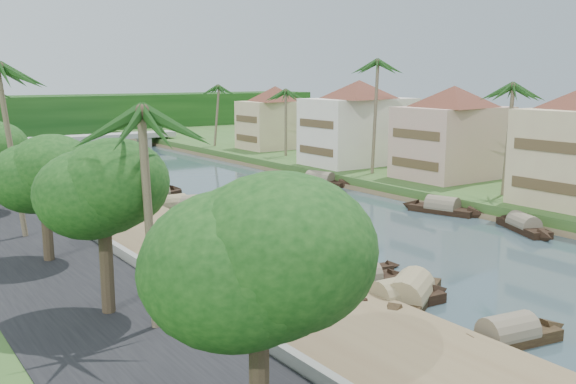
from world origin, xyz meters
TOP-DOWN VIEW (x-y plane):
  - ground at (0.00, 0.00)m, footprint 220.00×220.00m
  - left_bank at (-16.00, 20.00)m, footprint 10.00×180.00m
  - right_bank at (19.00, 20.00)m, footprint 16.00×180.00m
  - retaining_wall at (-20.20, 20.00)m, footprint 0.40×180.00m
  - treeline at (0.00, 100.00)m, footprint 120.00×14.00m
  - bridge at (0.00, 72.00)m, footprint 28.00×4.00m
  - building_mid at (19.99, 14.00)m, footprint 14.11×14.11m
  - building_far at (18.99, 28.00)m, footprint 15.59×15.59m
  - building_distant at (19.99, 48.00)m, footprint 12.62×12.62m
  - sampan_0 at (-9.38, -15.18)m, footprint 7.41×2.67m
  - sampan_1 at (-10.07, -8.82)m, footprint 7.50×2.27m
  - sampan_2 at (-9.29, -8.90)m, footprint 9.07×6.47m
  - sampan_3 at (-9.64, -5.28)m, footprint 6.99×2.82m
  - sampan_4 at (-9.57, 1.33)m, footprint 7.45×2.70m
  - sampan_5 at (-8.98, 5.88)m, footprint 7.33×3.37m
  - sampan_6 at (-9.64, 6.24)m, footprint 8.00×5.47m
  - sampan_7 at (-9.01, 10.40)m, footprint 7.46×3.63m
  - sampan_8 at (-9.13, 10.00)m, footprint 8.23×2.36m
  - sampan_9 at (-7.95, 19.75)m, footprint 7.25×3.65m
  - sampan_10 at (-9.60, 20.26)m, footprint 7.47×1.89m
  - sampan_11 at (-8.81, 26.57)m, footprint 8.82×5.07m
  - sampan_12 at (-9.71, 29.58)m, footprint 7.62×1.88m
  - sampan_13 at (-9.84, 29.59)m, footprint 6.94×4.19m
  - sampan_14 at (9.75, -2.40)m, footprint 4.60×7.78m
  - sampan_15 at (9.69, 5.82)m, footprint 4.05×8.19m
  - sampan_16 at (9.87, 23.79)m, footprint 4.32×9.02m
  - canoe_1 at (-7.55, -3.26)m, footprint 5.59×1.84m
  - canoe_2 at (-6.73, 18.27)m, footprint 5.98×3.19m
  - palm_1 at (16.00, 4.22)m, footprint 3.20×3.20m
  - palm_2 at (15.00, 20.82)m, footprint 3.20×3.20m
  - palm_3 at (16.00, 39.43)m, footprint 3.20×3.20m
  - palm_4 at (-23.00, -7.44)m, footprint 3.20×3.20m
  - palm_5 at (-24.00, 12.22)m, footprint 3.20×3.20m
  - palm_7 at (14.00, 55.66)m, footprint 3.20×3.20m
  - tree_0 at (-24.00, -17.42)m, footprint 5.43×5.43m
  - tree_1 at (-24.00, -4.58)m, footprint 4.86×4.86m
  - tree_2 at (-24.00, 5.56)m, footprint 4.92×4.92m
  - tree_6 at (24.00, 31.29)m, footprint 4.78×4.78m
  - person_near at (-13.18, -1.79)m, footprint 0.63×0.53m
  - person_far at (-16.02, 13.68)m, footprint 1.02×0.95m

SIDE VIEW (x-z plane):
  - ground at x=0.00m, z-range 0.00..0.00m
  - canoe_1 at x=-7.55m, z-range -0.35..0.55m
  - canoe_2 at x=-6.73m, z-range -0.34..0.54m
  - left_bank at x=-16.00m, z-range 0.00..0.80m
  - sampan_12 at x=-9.71m, z-range -0.52..1.33m
  - sampan_9 at x=-7.95m, z-range -0.53..1.34m
  - sampan_3 at x=-9.64m, z-range -0.54..1.35m
  - sampan_14 at x=9.75m, z-range -0.57..1.38m
  - sampan_13 at x=-9.84m, z-range -0.57..1.38m
  - sampan_0 at x=-9.38m, z-range -0.57..1.38m
  - sampan_7 at x=-9.01m, z-range -0.59..1.40m
  - sampan_10 at x=-9.60m, z-range -0.63..1.45m
  - sampan_4 at x=-9.57m, z-range -0.63..1.46m
  - sampan_15 at x=9.69m, z-range -0.67..1.50m
  - sampan_16 at x=9.87m, z-range -0.68..1.51m
  - sampan_1 at x=-10.07m, z-range -0.69..1.52m
  - sampan_5 at x=-8.98m, z-range -0.72..1.55m
  - sampan_6 at x=-9.64m, z-range -0.78..1.62m
  - sampan_2 at x=-9.29m, z-range -0.80..1.65m
  - sampan_11 at x=-8.81m, z-range -0.81..1.66m
  - sampan_8 at x=-9.13m, z-range -0.83..1.67m
  - right_bank at x=19.00m, z-range 0.00..1.20m
  - retaining_wall at x=-20.20m, z-range 0.80..1.90m
  - person_near at x=-13.18m, z-range 0.80..2.26m
  - person_far at x=-16.02m, z-range 0.80..2.47m
  - bridge at x=0.00m, z-range 0.52..2.92m
  - treeline at x=0.00m, z-range 0.00..8.00m
  - building_distant at x=19.99m, z-range 1.28..10.48m
  - tree_6 at x=24.00m, z-range 2.61..9.51m
  - building_mid at x=19.99m, z-range 1.28..10.98m
  - tree_2 at x=-24.00m, z-range 2.84..9.92m
  - building_far at x=18.99m, z-range 1.28..11.48m
  - tree_0 at x=-24.00m, z-range 2.98..10.75m
  - tree_1 at x=-24.00m, z-range 3.14..10.82m
  - palm_3 at x=16.00m, z-range 4.58..14.81m
  - palm_7 at x=14.00m, z-range 4.77..15.39m
  - palm_4 at x=-23.00m, z-range 5.00..15.73m
  - palm_1 at x=16.00m, z-range 5.13..16.56m
  - palm_5 at x=-24.00m, z-range 5.91..18.59m
  - palm_2 at x=15.00m, z-range 6.22..20.03m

